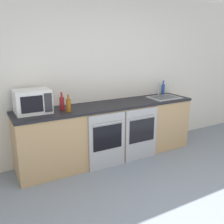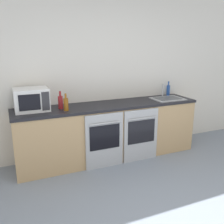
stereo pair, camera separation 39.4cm
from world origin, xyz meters
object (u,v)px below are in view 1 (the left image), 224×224
Objects in this scene: bottle_red at (62,103)px; bottle_blue at (163,89)px; oven_right at (141,134)px; bottle_amber at (69,105)px; oven_left at (107,141)px; sink at (164,97)px; microwave at (32,101)px.

bottle_blue is at bearing 5.53° from bottle_red.
oven_right is at bearing -15.68° from bottle_red.
bottle_amber is at bearing -170.31° from bottle_blue.
oven_left is at bearing -160.34° from bottle_blue.
bottle_blue reaches higher than bottle_amber.
sink is (1.80, -0.07, -0.09)m from bottle_red.
microwave is at bearing 176.79° from sink.
bottle_amber is (0.44, -0.20, -0.06)m from microwave.
sink reaches higher than oven_right.
bottle_blue is 1.98m from bottle_amber.
oven_left is 0.85m from bottle_red.
bottle_amber is (-0.50, 0.19, 0.56)m from oven_left.
microwave is 0.90× the size of sink.
sink is (-0.20, -0.26, -0.09)m from bottle_blue.
sink is (2.19, -0.12, -0.15)m from microwave.
oven_right is at bearing 0.00° from oven_left.
oven_left and oven_right have the same top height.
bottle_red reaches higher than bottle_amber.
bottle_red is at bearing -8.05° from microwave.
microwave reaches higher than sink.
bottle_red is (-1.16, 0.32, 0.56)m from oven_right.
oven_left is 3.43× the size of bottle_amber.
bottle_amber is at bearing 159.72° from oven_left.
sink is at bearing -3.21° from microwave.
bottle_red is at bearing 164.32° from oven_right.
bottle_blue is 1.05× the size of bottle_amber.
microwave is 1.81× the size of bottle_red.
bottle_blue is (0.84, 0.52, 0.57)m from oven_right.
oven_left is 3.25× the size of bottle_blue.
oven_left is 1.64m from bottle_blue.
bottle_red is 1.81m from sink.
oven_left is at bearing -168.42° from sink.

